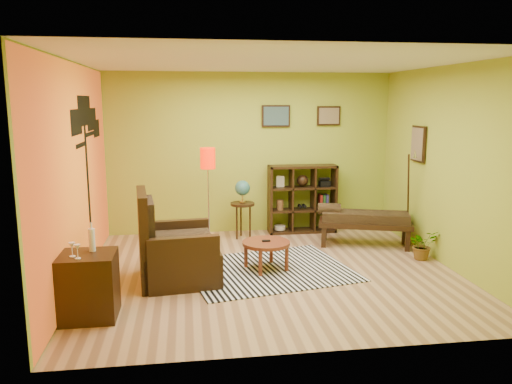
{
  "coord_description": "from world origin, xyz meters",
  "views": [
    {
      "loc": [
        -1.12,
        -6.44,
        2.31
      ],
      "look_at": [
        -0.16,
        0.38,
        1.05
      ],
      "focal_mm": 35.0,
      "sensor_mm": 36.0,
      "label": 1
    }
  ],
  "objects": [
    {
      "name": "room_shell",
      "position": [
        -0.09,
        0.01,
        1.8
      ],
      "size": [
        5.04,
        4.54,
        2.82
      ],
      "color": "#9EB132",
      "rests_on": "ground"
    },
    {
      "name": "zebra_rug",
      "position": [
        -0.03,
        0.08,
        0.01
      ],
      "size": [
        2.49,
        2.15,
        0.01
      ],
      "primitive_type": "cube",
      "rotation": [
        0.0,
        0.0,
        0.2
      ],
      "color": "white",
      "rests_on": "ground"
    },
    {
      "name": "cube_shelf",
      "position": [
        0.91,
        2.03,
        0.6
      ],
      "size": [
        1.2,
        0.35,
        1.2
      ],
      "color": "black",
      "rests_on": "ground"
    },
    {
      "name": "ground",
      "position": [
        0.0,
        0.0,
        0.0
      ],
      "size": [
        5.0,
        5.0,
        0.0
      ],
      "primitive_type": "plane",
      "color": "tan",
      "rests_on": "ground"
    },
    {
      "name": "bench",
      "position": [
        1.67,
        1.05,
        0.43
      ],
      "size": [
        1.55,
        0.94,
        0.68
      ],
      "color": "black",
      "rests_on": "ground"
    },
    {
      "name": "globe_table",
      "position": [
        -0.19,
        1.78,
        0.75
      ],
      "size": [
        0.41,
        0.41,
        0.99
      ],
      "color": "black",
      "rests_on": "ground"
    },
    {
      "name": "coffee_table",
      "position": [
        -0.06,
        0.11,
        0.35
      ],
      "size": [
        0.66,
        0.66,
        0.42
      ],
      "color": "maroon",
      "rests_on": "ground"
    },
    {
      "name": "potted_plant",
      "position": [
        2.3,
        0.24,
        0.17
      ],
      "size": [
        0.47,
        0.5,
        0.35
      ],
      "primitive_type": "imported",
      "rotation": [
        0.0,
        0.0,
        0.17
      ],
      "color": "#26661E",
      "rests_on": "ground"
    },
    {
      "name": "armchair",
      "position": [
        -1.31,
        -0.15,
        0.36
      ],
      "size": [
        1.09,
        1.09,
        1.2
      ],
      "color": "black",
      "rests_on": "ground"
    },
    {
      "name": "side_cabinet",
      "position": [
        -2.2,
        -1.15,
        0.36
      ],
      "size": [
        0.6,
        0.55,
        1.03
      ],
      "color": "black",
      "rests_on": "ground"
    },
    {
      "name": "floor_lamp",
      "position": [
        -0.79,
        1.31,
        1.29
      ],
      "size": [
        0.24,
        0.24,
        1.59
      ],
      "color": "silver",
      "rests_on": "ground"
    }
  ]
}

